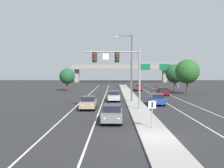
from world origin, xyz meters
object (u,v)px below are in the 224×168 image
(highway_sign_gantry, at_px, (155,66))
(tree_far_right_c, at_px, (187,72))
(median_sign_post, at_px, (152,110))
(overhead_signal_mast, at_px, (121,66))
(car_receding_blue, at_px, (157,99))
(tree_far_left_c, at_px, (67,76))
(tree_far_right_a, at_px, (175,74))
(car_oncoming_silver, at_px, (114,96))
(car_receding_red, at_px, (138,87))
(car_oncoming_tan, at_px, (88,103))
(car_oncoming_grey, at_px, (112,113))
(street_lamp_median, at_px, (130,64))
(car_receding_darkred, at_px, (163,91))

(highway_sign_gantry, relative_size, tree_far_right_c, 1.87)
(median_sign_post, height_order, highway_sign_gantry, highway_sign_gantry)
(overhead_signal_mast, xyz_separation_m, car_receding_blue, (5.01, 5.16, -4.49))
(tree_far_left_c, distance_m, tree_far_right_a, 25.52)
(tree_far_right_c, bearing_deg, car_oncoming_silver, -138.99)
(car_receding_red, bearing_deg, car_oncoming_tan, -105.41)
(car_oncoming_grey, bearing_deg, car_oncoming_tan, 109.12)
(highway_sign_gantry, distance_m, tree_far_right_a, 11.67)
(car_oncoming_grey, bearing_deg, tree_far_right_c, 63.68)
(car_receding_blue, relative_size, tree_far_left_c, 0.84)
(median_sign_post, relative_size, highway_sign_gantry, 0.17)
(car_receding_blue, distance_m, tree_far_right_a, 27.33)
(tree_far_left_c, bearing_deg, car_oncoming_tan, -75.54)
(car_oncoming_grey, height_order, car_receding_red, same)
(tree_far_right_a, bearing_deg, overhead_signal_mast, -113.38)
(overhead_signal_mast, relative_size, car_oncoming_silver, 1.60)
(median_sign_post, xyz_separation_m, tree_far_right_a, (11.27, 41.75, 2.55))
(car_oncoming_grey, xyz_separation_m, car_oncoming_tan, (-2.96, 8.54, 0.00))
(tree_far_left_c, xyz_separation_m, tree_far_right_a, (25.48, -1.28, 0.63))
(tree_far_right_a, bearing_deg, car_receding_blue, -107.99)
(car_oncoming_grey, distance_m, car_oncoming_silver, 17.52)
(tree_far_right_a, bearing_deg, car_oncoming_silver, -124.21)
(overhead_signal_mast, height_order, tree_far_left_c, overhead_signal_mast)
(car_oncoming_silver, xyz_separation_m, tree_far_right_a, (14.32, 21.07, 3.32))
(highway_sign_gantry, bearing_deg, overhead_signal_mast, -103.75)
(tree_far_right_c, height_order, tree_far_right_a, tree_far_right_c)
(car_receding_red, bearing_deg, car_oncoming_silver, -104.04)
(car_oncoming_tan, xyz_separation_m, car_oncoming_silver, (3.08, 8.98, 0.00))
(street_lamp_median, relative_size, car_receding_darkred, 2.23)
(overhead_signal_mast, xyz_separation_m, tree_far_right_a, (13.39, 30.96, -1.17))
(car_receding_blue, bearing_deg, car_oncoming_tan, -154.81)
(overhead_signal_mast, distance_m, car_receding_blue, 8.48)
(car_receding_blue, relative_size, tree_far_right_a, 0.71)
(highway_sign_gantry, bearing_deg, tree_far_left_c, -156.38)
(median_sign_post, distance_m, tree_far_right_c, 35.91)
(street_lamp_median, height_order, tree_far_right_c, street_lamp_median)
(car_receding_blue, xyz_separation_m, highway_sign_gantry, (5.28, 36.87, 5.34))
(highway_sign_gantry, bearing_deg, tree_far_right_a, -74.35)
(median_sign_post, xyz_separation_m, car_oncoming_silver, (-3.05, 20.69, -0.77))
(overhead_signal_mast, distance_m, car_oncoming_grey, 8.91)
(car_oncoming_silver, xyz_separation_m, highway_sign_gantry, (11.22, 32.13, 5.34))
(highway_sign_gantry, height_order, tree_far_left_c, highway_sign_gantry)
(street_lamp_median, relative_size, car_oncoming_grey, 2.22)
(street_lamp_median, distance_m, highway_sign_gantry, 34.72)
(highway_sign_gantry, relative_size, tree_far_left_c, 2.47)
(median_sign_post, relative_size, tree_far_left_c, 0.41)
(overhead_signal_mast, bearing_deg, car_receding_red, 81.52)
(car_oncoming_silver, xyz_separation_m, tree_far_left_c, (-11.16, 22.34, 2.68))
(car_oncoming_grey, xyz_separation_m, car_oncoming_silver, (0.13, 17.52, 0.00))
(tree_far_left_c, bearing_deg, tree_far_right_a, -2.87)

